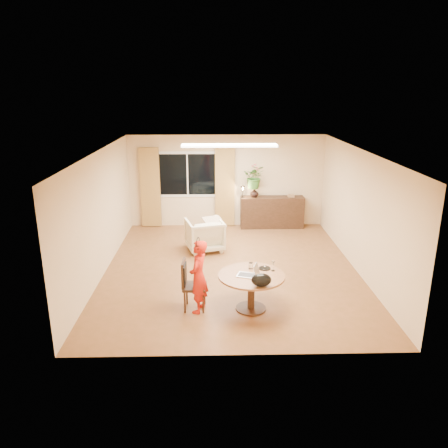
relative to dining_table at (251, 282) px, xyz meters
name	(u,v)px	position (x,y,z in m)	size (l,w,h in m)	color
floor	(231,269)	(-0.29, 1.83, -0.53)	(6.50, 6.50, 0.00)	brown
ceiling	(232,151)	(-0.29, 1.83, 2.07)	(6.50, 6.50, 0.00)	white
wall_back	(227,181)	(-0.29, 5.08, 0.77)	(5.50, 5.50, 0.00)	#D6BB8B
wall_left	(101,213)	(-3.04, 1.83, 0.77)	(6.50, 6.50, 0.00)	#D6BB8B
wall_right	(359,212)	(2.46, 1.83, 0.77)	(6.50, 6.50, 0.00)	#D6BB8B
window	(188,174)	(-1.39, 5.06, 0.97)	(1.70, 0.03, 1.30)	white
curtain_left	(150,188)	(-2.44, 4.98, 0.61)	(0.55, 0.08, 2.25)	olive
curtain_right	(225,187)	(-0.34, 4.98, 0.61)	(0.55, 0.08, 2.25)	olive
ceiling_panel	(229,145)	(-0.29, 3.03, 2.03)	(2.20, 0.35, 0.05)	white
dining_table	(251,282)	(0.00, 0.00, 0.00)	(1.19, 1.19, 0.68)	brown
dining_chair	(195,285)	(-1.01, 0.05, -0.07)	(0.44, 0.41, 0.93)	black
child	(199,277)	(-0.94, -0.04, 0.14)	(0.32, 0.49, 1.33)	red
laptop	(247,269)	(-0.08, -0.04, 0.27)	(0.37, 0.24, 0.24)	#B7B7BC
tumbler	(251,266)	(0.01, 0.27, 0.20)	(0.08, 0.08, 0.11)	white
wine_glass	(273,266)	(0.41, 0.17, 0.24)	(0.07, 0.07, 0.19)	white
pot_lid	(265,268)	(0.26, 0.26, 0.16)	(0.21, 0.21, 0.03)	white
handbag	(261,280)	(0.12, -0.47, 0.26)	(0.34, 0.20, 0.23)	black
armchair	(205,235)	(-0.89, 3.04, -0.14)	(0.84, 0.86, 0.78)	beige
throw	(214,219)	(-0.65, 3.01, 0.27)	(0.45, 0.55, 0.03)	#C3B49C
sideboard	(272,212)	(1.00, 4.84, -0.09)	(1.78, 0.43, 0.89)	black
vase	(254,193)	(0.48, 4.84, 0.48)	(0.24, 0.24, 0.25)	black
bouquet	(255,177)	(0.49, 4.84, 0.94)	(0.59, 0.51, 0.66)	#316927
book_stack	(291,196)	(1.53, 4.84, 0.40)	(0.19, 0.14, 0.08)	#896345
desk_lamp	(243,192)	(0.15, 4.79, 0.53)	(0.14, 0.14, 0.34)	black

